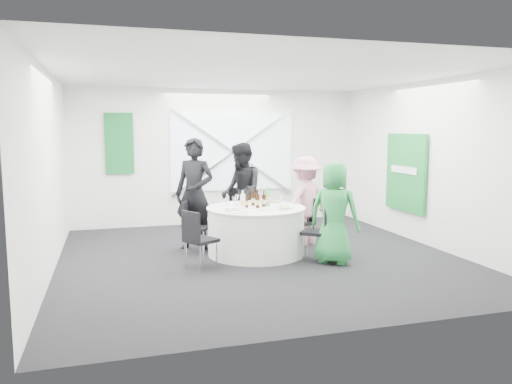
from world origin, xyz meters
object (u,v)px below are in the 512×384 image
object	(u,v)px
chair_back	(241,209)
green_water_bottle	(267,198)
chair_back_right	(304,218)
chair_back_left	(192,223)
person_woman_green	(334,212)
person_man_back_left	(195,194)
person_man_back	(241,192)
chair_front_right	(321,227)
person_woman_pink	(305,201)
clear_water_bottle	(243,202)
banquet_table	(256,231)
chair_front_left	(197,236)

from	to	relation	value
chair_back	green_water_bottle	world-z (taller)	green_water_bottle
chair_back_right	chair_back_left	bearing A→B (deg)	-111.90
person_woman_green	green_water_bottle	xyz separation A→B (m)	(-0.75, 0.89, 0.12)
person_woman_green	person_man_back_left	bearing A→B (deg)	2.25
chair_back	person_man_back	bearing A→B (deg)	-99.85
chair_back	chair_front_right	bearing A→B (deg)	-63.73
person_woman_pink	green_water_bottle	world-z (taller)	person_woman_pink
green_water_bottle	clear_water_bottle	size ratio (longest dim) A/B	1.11
clear_water_bottle	banquet_table	bearing A→B (deg)	23.28
person_man_back_left	person_man_back	size ratio (longest dim) A/B	1.05
banquet_table	person_woman_pink	xyz separation A→B (m)	(0.99, 0.38, 0.38)
person_woman_pink	chair_back_left	bearing A→B (deg)	-22.02
person_man_back	chair_front_left	bearing A→B (deg)	-30.81
chair_front_right	person_man_back	size ratio (longest dim) A/B	0.50
chair_back	chair_front_right	xyz separation A→B (m)	(0.77, -1.81, -0.03)
chair_back_left	green_water_bottle	distance (m)	1.28
chair_back_right	green_water_bottle	bearing A→B (deg)	-89.44
chair_back_left	banquet_table	bearing A→B (deg)	-90.00
person_man_back_left	person_woman_pink	world-z (taller)	person_man_back_left
person_woman_pink	chair_back_right	bearing A→B (deg)	24.66
person_man_back	chair_back_right	bearing A→B (deg)	53.41
person_woman_pink	green_water_bottle	bearing A→B (deg)	0.89
person_woman_pink	clear_water_bottle	world-z (taller)	person_woman_pink
chair_front_right	person_woman_green	xyz separation A→B (m)	(0.12, -0.19, 0.25)
chair_front_left	chair_front_right	bearing A→B (deg)	-121.17
chair_back_right	person_woman_green	size ratio (longest dim) A/B	0.54
person_woman_green	chair_back	bearing A→B (deg)	-25.09
person_man_back	chair_back	bearing A→B (deg)	169.16
person_woman_green	clear_water_bottle	world-z (taller)	person_woman_green
chair_front_right	person_woman_pink	size ratio (longest dim) A/B	0.58
chair_front_left	clear_water_bottle	distance (m)	1.03
chair_back_right	clear_water_bottle	size ratio (longest dim) A/B	2.89
green_water_bottle	chair_back_right	bearing A→B (deg)	20.19
chair_back_right	clear_water_bottle	bearing A→B (deg)	-89.24
chair_front_right	person_woman_pink	distance (m)	1.06
chair_front_right	green_water_bottle	size ratio (longest dim) A/B	2.79
chair_back_left	green_water_bottle	xyz separation A→B (m)	(1.17, -0.35, 0.40)
chair_back	chair_front_left	bearing A→B (deg)	-118.81
chair_back_right	clear_water_bottle	world-z (taller)	clear_water_bottle
banquet_table	clear_water_bottle	xyz separation A→B (m)	(-0.24, -0.10, 0.49)
chair_back	chair_front_left	distance (m)	2.11
chair_back_right	person_woman_pink	distance (m)	0.29
person_woman_pink	chair_front_left	bearing A→B (deg)	5.03
chair_back_right	person_woman_pink	xyz separation A→B (m)	(0.04, 0.04, 0.28)
chair_back_left	person_woman_pink	xyz separation A→B (m)	(1.95, -0.03, 0.28)
chair_front_left	chair_back	bearing A→B (deg)	-62.39
chair_back_right	person_woman_green	xyz separation A→B (m)	(0.02, -1.16, 0.28)
chair_back_right	clear_water_bottle	xyz separation A→B (m)	(-1.19, -0.44, 0.39)
clear_water_bottle	person_woman_green	bearing A→B (deg)	-30.96
chair_back	chair_back_left	size ratio (longest dim) A/B	1.11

